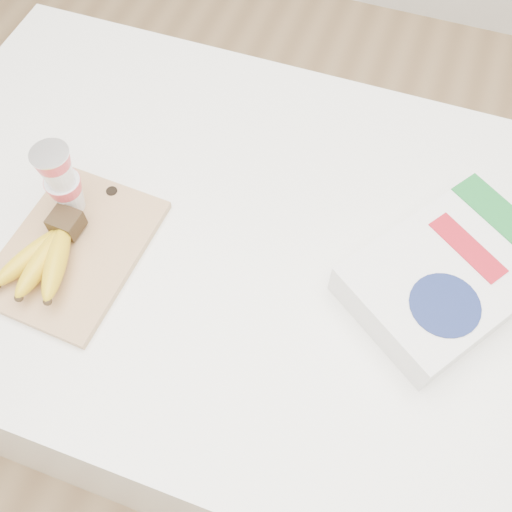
{
  "coord_description": "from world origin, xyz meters",
  "views": [
    {
      "loc": [
        0.21,
        -0.48,
        1.77
      ],
      "look_at": [
        0.06,
        -0.05,
        0.99
      ],
      "focal_mm": 40.0,
      "sensor_mm": 36.0,
      "label": 1
    }
  ],
  "objects": [
    {
      "name": "yogurt_stack",
      "position": [
        -0.27,
        -0.05,
        1.04
      ],
      "size": [
        0.07,
        0.06,
        0.14
      ],
      "color": "white",
      "rests_on": "cutting_board"
    },
    {
      "name": "bananas",
      "position": [
        -0.26,
        -0.16,
        0.99
      ],
      "size": [
        0.13,
        0.18,
        0.06
      ],
      "color": "#382816",
      "rests_on": "cutting_board"
    },
    {
      "name": "room",
      "position": [
        0.0,
        0.0,
        1.35
      ],
      "size": [
        4.0,
        4.0,
        4.0
      ],
      "color": "tan",
      "rests_on": "ground"
    },
    {
      "name": "cutting_board",
      "position": [
        -0.24,
        -0.13,
        0.96
      ],
      "size": [
        0.23,
        0.3,
        0.01
      ],
      "primitive_type": "cube",
      "rotation": [
        0.0,
        0.0,
        -0.06
      ],
      "color": "tan",
      "rests_on": "table"
    },
    {
      "name": "table",
      "position": [
        0.0,
        0.0,
        0.47
      ],
      "size": [
        1.26,
        0.84,
        0.95
      ],
      "primitive_type": "cube",
      "color": "white",
      "rests_on": "ground"
    },
    {
      "name": "cereal_box",
      "position": [
        0.36,
        0.02,
        0.98
      ],
      "size": [
        0.35,
        0.37,
        0.07
      ],
      "rotation": [
        0.0,
        0.0,
        -0.6
      ],
      "color": "white",
      "rests_on": "table"
    }
  ]
}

